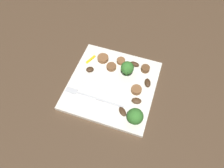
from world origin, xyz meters
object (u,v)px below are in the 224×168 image
mushroom_0 (90,69)px  mushroom_2 (148,83)px  mushroom_4 (122,112)px  plate (112,85)px  mushroom_3 (136,101)px  pepper_strip_2 (91,59)px  broccoli_floret_0 (135,116)px  mushroom_1 (135,64)px  sausage_slice_2 (122,61)px  fork (90,96)px  sausage_slice_4 (103,58)px  broccoli_floret_1 (127,68)px  sausage_slice_1 (136,90)px  sausage_slice_3 (145,69)px  sausage_slice_0 (111,67)px

mushroom_0 → mushroom_2: 0.18m
mushroom_4 → plate: bearing=-53.9°
mushroom_3 → pepper_strip_2: bearing=-29.0°
broccoli_floret_0 → mushroom_4: size_ratio=1.71×
mushroom_0 → mushroom_1: (-0.13, -0.06, 0.00)m
sausage_slice_2 → fork: bearing=71.0°
plate → pepper_strip_2: bearing=-34.7°
fork → broccoli_floret_0: broccoli_floret_0 is taller
broccoli_floret_0 → sausage_slice_4: (0.15, -0.17, -0.02)m
pepper_strip_2 → broccoli_floret_1: bearing=172.6°
plate → sausage_slice_1: (-0.08, 0.00, 0.01)m
plate → mushroom_3: bearing=158.1°
sausage_slice_1 → mushroom_1: (0.03, -0.09, -0.00)m
plate → sausage_slice_3: (-0.08, -0.08, 0.01)m
sausage_slice_3 → mushroom_0: (0.16, 0.06, -0.00)m
fork → broccoli_floret_1: 0.14m
mushroom_2 → mushroom_4: bearing=69.0°
fork → pepper_strip_2: 0.14m
broccoli_floret_1 → mushroom_2: 0.08m
sausage_slice_2 → mushroom_2: 0.11m
sausage_slice_0 → sausage_slice_1: 0.11m
mushroom_1 → mushroom_2: (-0.06, 0.06, -0.00)m
sausage_slice_1 → pepper_strip_2: 0.18m
sausage_slice_4 → mushroom_3: sausage_slice_4 is taller
sausage_slice_2 → mushroom_0: same height
sausage_slice_4 → mushroom_1: size_ratio=1.14×
broccoli_floret_1 → sausage_slice_4: size_ratio=1.46×
mushroom_2 → mushroom_3: size_ratio=1.08×
sausage_slice_2 → mushroom_1: mushroom_1 is taller
sausage_slice_0 → mushroom_0: 0.07m
sausage_slice_0 → sausage_slice_3: (-0.10, -0.03, 0.00)m
sausage_slice_1 → mushroom_3: bearing=106.3°
plate → sausage_slice_0: sausage_slice_0 is taller
sausage_slice_4 → mushroom_1: same height
broccoli_floret_1 → sausage_slice_0: bearing=-7.7°
broccoli_floret_1 → mushroom_4: broccoli_floret_1 is taller
sausage_slice_3 → pepper_strip_2: 0.18m
mushroom_0 → mushroom_2: bearing=-177.1°
fork → pepper_strip_2: same height
sausage_slice_3 → mushroom_2: 0.05m
mushroom_0 → sausage_slice_3: bearing=-160.8°
fork → mushroom_2: 0.18m
mushroom_4 → sausage_slice_4: bearing=-53.9°
sausage_slice_0 → mushroom_1: size_ratio=1.00×
broccoli_floret_1 → pepper_strip_2: (0.13, -0.02, -0.03)m
fork → mushroom_4: size_ratio=5.78×
sausage_slice_4 → mushroom_0: 0.06m
mushroom_4 → broccoli_floret_0: bearing=158.6°
fork → sausage_slice_2: 0.16m
fork → sausage_slice_2: sausage_slice_2 is taller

